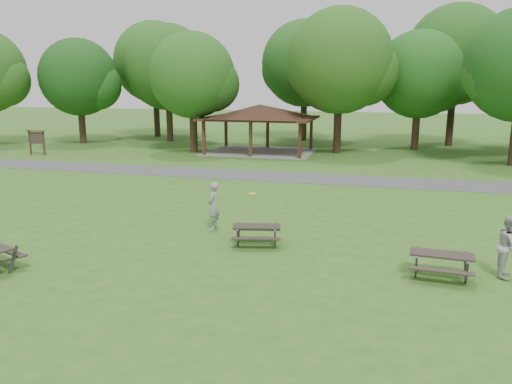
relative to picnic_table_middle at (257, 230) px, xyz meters
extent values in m
plane|color=#305E1B|center=(-1.67, -1.54, -0.52)|extent=(160.00, 160.00, 0.00)
cube|color=#434346|center=(-1.67, 12.46, -0.51)|extent=(120.00, 3.20, 0.02)
cube|color=#3A2015|center=(-9.37, 19.76, 0.78)|extent=(0.22, 0.22, 2.60)
cube|color=#3A1F15|center=(-9.37, 25.16, 0.78)|extent=(0.22, 0.22, 2.60)
cube|color=#372314|center=(-5.67, 19.76, 0.78)|extent=(0.22, 0.22, 2.60)
cube|color=#3D2216|center=(-5.67, 25.16, 0.78)|extent=(0.22, 0.22, 2.60)
cube|color=#331B12|center=(-1.97, 19.76, 0.78)|extent=(0.22, 0.22, 2.60)
cube|color=#372114|center=(-1.97, 25.16, 0.78)|extent=(0.22, 0.22, 2.60)
cube|color=#371F16|center=(-5.67, 22.46, 2.16)|extent=(8.60, 6.60, 0.16)
pyramid|color=black|center=(-5.67, 22.46, 2.74)|extent=(7.01, 7.01, 1.00)
cube|color=gray|center=(-5.67, 22.46, -0.51)|extent=(8.40, 6.40, 0.03)
cube|color=#341C13|center=(-22.27, 16.46, 0.38)|extent=(0.10, 0.10, 1.80)
cube|color=#392414|center=(-21.07, 16.46, 0.38)|extent=(0.10, 0.10, 1.80)
cube|color=#2C2620|center=(-21.67, 16.46, 0.78)|extent=(1.40, 0.06, 0.90)
cube|color=#381E16|center=(-21.67, 16.46, 1.33)|extent=(1.60, 0.30, 0.06)
sphere|color=#1E4C15|center=(-28.05, 20.76, 5.13)|extent=(4.68, 4.68, 4.68)
cylinder|color=black|center=(-22.67, 23.96, 1.14)|extent=(0.60, 0.60, 3.32)
sphere|color=#123F12|center=(-22.67, 23.96, 5.35)|extent=(6.80, 6.80, 6.80)
sphere|color=#164915|center=(-21.14, 24.26, 4.67)|extent=(4.42, 4.42, 4.42)
sphere|color=#174C15|center=(-24.03, 23.76, 4.84)|extent=(4.08, 4.08, 4.08)
cylinder|color=#2E2014|center=(-15.67, 27.46, 1.40)|extent=(0.60, 0.60, 3.85)
sphere|color=#1A4915|center=(-15.67, 27.46, 6.25)|extent=(7.80, 7.80, 7.80)
sphere|color=#154B15|center=(-13.92, 27.76, 5.47)|extent=(5.07, 5.07, 5.07)
sphere|color=#184012|center=(-17.23, 27.26, 5.67)|extent=(4.68, 4.68, 4.68)
cylinder|color=black|center=(-10.67, 20.96, 1.23)|extent=(0.60, 0.60, 3.50)
sphere|color=#1C4F16|center=(-10.67, 20.96, 5.45)|extent=(6.60, 6.60, 6.60)
sphere|color=#174313|center=(-9.19, 21.26, 4.79)|extent=(4.29, 4.29, 4.29)
sphere|color=#144714|center=(-11.99, 20.76, 4.96)|extent=(3.96, 3.96, 3.96)
cylinder|color=black|center=(0.33, 23.46, 1.49)|extent=(0.60, 0.60, 4.02)
sphere|color=#204E16|center=(0.33, 23.46, 6.50)|extent=(8.00, 8.00, 8.00)
sphere|color=#1F4915|center=(2.13, 23.76, 5.70)|extent=(5.20, 5.20, 5.20)
sphere|color=#194E16|center=(-1.27, 23.26, 5.90)|extent=(4.80, 4.80, 4.80)
cylinder|color=#321F16|center=(6.33, 26.96, 1.19)|extent=(0.60, 0.60, 3.43)
sphere|color=#164C15|center=(6.33, 26.96, 5.53)|extent=(7.00, 7.00, 7.00)
sphere|color=#133E11|center=(7.90, 27.26, 4.83)|extent=(4.55, 4.55, 4.55)
sphere|color=#1B4B15|center=(4.93, 26.76, 5.01)|extent=(4.20, 4.20, 4.20)
sphere|color=#1B4B15|center=(10.85, 20.26, 5.48)|extent=(4.44, 4.44, 4.44)
cylinder|color=black|center=(-18.67, 30.96, 1.67)|extent=(0.60, 0.60, 4.38)
sphere|color=#1D4D16|center=(-18.67, 30.96, 6.85)|extent=(8.00, 8.00, 8.00)
sphere|color=#164814|center=(-16.87, 31.26, 6.05)|extent=(5.20, 5.20, 5.20)
sphere|color=#174C15|center=(-20.27, 30.76, 6.25)|extent=(4.80, 4.80, 4.80)
cylinder|color=black|center=(-3.67, 31.46, 1.54)|extent=(0.60, 0.60, 4.13)
sphere|color=#174A15|center=(-3.67, 31.46, 6.61)|extent=(8.00, 8.00, 8.00)
sphere|color=#1C4915|center=(-1.87, 31.76, 5.81)|extent=(5.20, 5.20, 5.20)
sphere|color=#164012|center=(-5.27, 31.26, 6.01)|extent=(4.80, 4.80, 4.80)
cylinder|color=black|center=(9.33, 30.46, 1.75)|extent=(0.60, 0.60, 4.55)
sphere|color=#184915|center=(9.33, 30.46, 7.18)|extent=(8.40, 8.40, 8.40)
sphere|color=#164914|center=(11.22, 30.76, 6.34)|extent=(5.46, 5.46, 5.46)
sphere|color=#1E4D16|center=(7.65, 30.26, 6.55)|extent=(5.04, 5.04, 5.04)
cube|color=#29221E|center=(-6.90, -3.80, -0.07)|extent=(1.85, 0.90, 0.04)
cube|color=#3B3B3D|center=(-6.30, -4.27, -0.14)|extent=(0.19, 0.39, 0.81)
cube|color=#3E3D40|center=(-6.44, -4.63, -0.11)|extent=(0.59, 1.45, 0.05)
cube|color=black|center=(0.00, 0.00, 0.14)|extent=(1.74, 0.99, 0.04)
cube|color=#2B241F|center=(0.12, -0.52, -0.13)|extent=(1.64, 0.59, 0.04)
cube|color=#2C2420|center=(-0.12, 0.52, -0.13)|extent=(1.64, 0.59, 0.04)
cube|color=#414144|center=(-0.54, -0.47, -0.19)|extent=(0.13, 0.35, 0.71)
cube|color=#3D3D40|center=(-0.69, 0.19, -0.19)|extent=(0.13, 0.35, 0.71)
cube|color=#3F3F42|center=(-0.61, -0.14, -0.16)|extent=(0.35, 1.31, 0.04)
cube|color=#464649|center=(0.69, -0.19, -0.19)|extent=(0.13, 0.35, 0.71)
cube|color=#3E3E40|center=(0.54, 0.47, -0.19)|extent=(0.13, 0.35, 0.71)
cube|color=#3A3A3C|center=(0.61, 0.14, -0.16)|extent=(0.35, 1.31, 0.04)
cube|color=#2B241F|center=(5.85, -1.49, 0.18)|extent=(1.78, 0.81, 0.05)
cube|color=#322924|center=(5.81, -2.05, -0.10)|extent=(1.74, 0.37, 0.04)
cube|color=#322A24|center=(5.89, -0.92, -0.10)|extent=(1.74, 0.37, 0.04)
cube|color=#3C3C3E|center=(5.16, -1.80, -0.17)|extent=(0.08, 0.37, 0.75)
cube|color=#3F3F41|center=(5.21, -1.08, -0.17)|extent=(0.08, 0.37, 0.75)
cube|color=#424245|center=(5.19, -1.44, -0.14)|extent=(0.16, 1.41, 0.05)
cube|color=#403F42|center=(6.49, -1.90, -0.17)|extent=(0.08, 0.37, 0.75)
cube|color=#444447|center=(6.54, -1.17, -0.17)|extent=(0.08, 0.37, 0.75)
cube|color=#3A3B3D|center=(6.51, -1.54, -0.14)|extent=(0.16, 1.41, 0.05)
cylinder|color=gold|center=(-0.42, 1.02, 1.04)|extent=(0.38, 0.38, 0.02)
imported|color=gray|center=(-2.08, 1.41, 0.39)|extent=(0.48, 0.69, 1.82)
imported|color=#ADADB0|center=(7.72, -0.90, 0.38)|extent=(0.89, 1.03, 1.81)
camera|label=1|loc=(4.18, -15.86, 4.99)|focal=35.00mm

